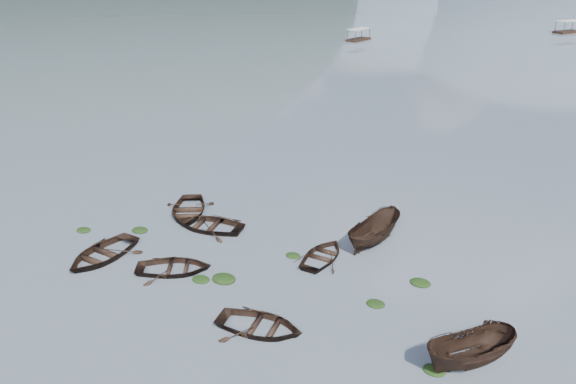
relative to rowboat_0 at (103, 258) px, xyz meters
The scene contains 19 objects.
ground_plane 7.50m from the rowboat_0, 18.74° to the right, with size 2400.00×2400.00×0.00m, color #535D67.
rowboat_0 is the anchor object (origin of this frame).
rowboat_1 4.71m from the rowboat_0, 10.37° to the left, with size 3.00×4.20×0.87m, color black.
rowboat_3 12.89m from the rowboat_0, 28.53° to the left, with size 2.73×3.82×0.79m, color black.
rowboat_4 11.64m from the rowboat_0, ahead, with size 3.05×4.27×0.88m, color black.
rowboat_5 20.86m from the rowboat_0, ahead, with size 1.75×4.64×1.79m, color black.
rowboat_6 7.08m from the rowboat_0, 83.81° to the left, with size 3.38×4.74×0.98m, color black.
rowboat_7 6.86m from the rowboat_0, 61.53° to the left, with size 3.26×4.57×0.95m, color black.
rowboat_8 16.18m from the rowboat_0, 35.35° to the left, with size 1.82×4.83×1.86m, color black.
weed_clump_0 4.01m from the rowboat_0, 152.62° to the left, with size 0.98×0.80×0.21m, color black.
weed_clump_1 6.56m from the rowboat_0, ahead, with size 1.02×0.82×0.22m, color black.
weed_clump_2 7.74m from the rowboat_0, 10.82° to the left, with size 1.37×1.10×0.30m, color black.
weed_clump_3 16.02m from the rowboat_0, 11.94° to the left, with size 0.96×0.81×0.21m, color black.
weed_clump_4 19.61m from the rowboat_0, ahead, with size 0.99×0.79×0.21m, color black.
weed_clump_5 3.60m from the rowboat_0, 96.27° to the left, with size 1.09×0.88×0.23m, color black.
weed_clump_6 11.16m from the rowboat_0, 29.74° to the left, with size 0.90×0.75×0.19m, color black.
weed_clump_7 18.21m from the rowboat_0, 20.22° to the left, with size 1.14×0.91×0.25m, color black.
pontoon_left 84.31m from the rowboat_0, 102.22° to the left, with size 2.24×5.39×2.06m, color black, non-canonical shape.
pontoon_centre 113.73m from the rowboat_0, 81.87° to the left, with size 2.53×6.07×2.33m, color black, non-canonical shape.
Camera 1 is at (16.15, -17.22, 16.79)m, focal length 35.00 mm.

